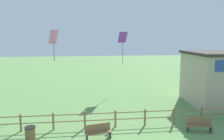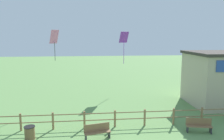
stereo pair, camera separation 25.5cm
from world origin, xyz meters
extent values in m
cylinder|color=olive|center=(-6.20, 5.08, 0.59)|extent=(0.14, 0.14, 1.17)
cylinder|color=olive|center=(-4.13, 5.08, 0.59)|extent=(0.14, 0.14, 1.17)
cylinder|color=olive|center=(-2.07, 5.08, 0.59)|extent=(0.14, 0.14, 1.17)
cylinder|color=olive|center=(0.00, 5.08, 0.59)|extent=(0.14, 0.14, 1.17)
cylinder|color=olive|center=(2.07, 5.08, 0.59)|extent=(0.14, 0.14, 1.17)
cylinder|color=olive|center=(4.13, 5.08, 0.59)|extent=(0.14, 0.14, 1.17)
cylinder|color=olive|center=(6.20, 5.08, 0.59)|extent=(0.14, 0.14, 1.17)
cylinder|color=olive|center=(0.00, 5.08, 0.99)|extent=(20.67, 0.07, 0.07)
cylinder|color=olive|center=(0.00, 5.08, 0.53)|extent=(20.67, 0.07, 0.07)
cube|color=brown|center=(-1.25, 3.38, 0.42)|extent=(1.65, 0.74, 0.05)
cube|color=brown|center=(-1.28, 3.55, 0.68)|extent=(1.57, 0.39, 0.46)
cube|color=#2D2D33|center=(-1.95, 3.22, 0.20)|extent=(0.14, 0.36, 0.40)
cube|color=#2D2D33|center=(-0.54, 3.53, 0.20)|extent=(0.14, 0.36, 0.40)
cube|color=brown|center=(5.27, 3.63, 0.42)|extent=(1.65, 0.73, 0.05)
cube|color=brown|center=(5.31, 3.81, 0.68)|extent=(1.57, 0.38, 0.46)
cube|color=#2D2D33|center=(4.57, 3.78, 0.20)|extent=(0.14, 0.36, 0.40)
cube|color=#2D2D33|center=(5.97, 3.48, 0.20)|extent=(0.14, 0.36, 0.40)
cylinder|color=brown|center=(-5.29, 3.76, 0.39)|extent=(0.60, 0.60, 0.77)
cylinder|color=black|center=(-5.29, 3.76, 0.79)|extent=(0.65, 0.65, 0.04)
cube|color=pink|center=(-4.77, 11.05, 6.09)|extent=(0.83, 0.93, 1.21)
cylinder|color=#4C4C51|center=(-4.77, 11.05, 4.77)|extent=(0.05, 0.05, 1.65)
cube|color=purple|center=(2.19, 15.46, 6.04)|extent=(1.10, 0.84, 1.23)
cylinder|color=purple|center=(2.19, 15.46, 4.27)|extent=(0.05, 0.05, 2.45)
camera|label=1|loc=(-1.88, -8.97, 6.11)|focal=35.00mm
camera|label=2|loc=(-1.62, -9.00, 6.11)|focal=35.00mm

